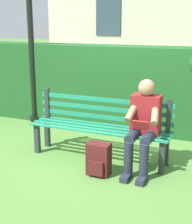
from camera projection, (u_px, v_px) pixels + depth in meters
ground at (99, 158)px, 4.72m from camera, size 60.00×60.00×0.00m
park_bench at (100, 126)px, 4.66m from camera, size 2.03×0.45×0.93m
person_seated at (143, 123)px, 4.21m from camera, size 0.44×0.73×1.20m
hedge_backdrop at (108, 85)px, 6.05m from camera, size 5.53×0.69×1.56m
backpack at (99, 159)px, 4.17m from camera, size 0.29×0.26×0.42m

